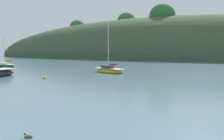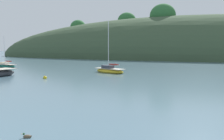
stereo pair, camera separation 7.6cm
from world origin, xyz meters
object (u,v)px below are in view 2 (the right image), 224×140
Objects in this scene: mooring_buoy_channel at (45,78)px; duck_lone_right at (27,136)px; sailboat_yellow_far at (110,70)px; sailboat_teal_outer at (6,66)px.

mooring_buoy_channel is 1.29× the size of duck_lone_right.
sailboat_yellow_far is 18.62× the size of duck_lone_right.
sailboat_teal_outer reaches higher than duck_lone_right.
sailboat_teal_outer is at bearing 148.72° from mooring_buoy_channel.
sailboat_yellow_far reaches higher than mooring_buoy_channel.
sailboat_yellow_far reaches higher than duck_lone_right.
sailboat_teal_outer is 11.07× the size of mooring_buoy_channel.
mooring_buoy_channel reaches higher than duck_lone_right.
sailboat_yellow_far is 25.28m from duck_lone_right.
sailboat_teal_outer reaches higher than mooring_buoy_channel.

